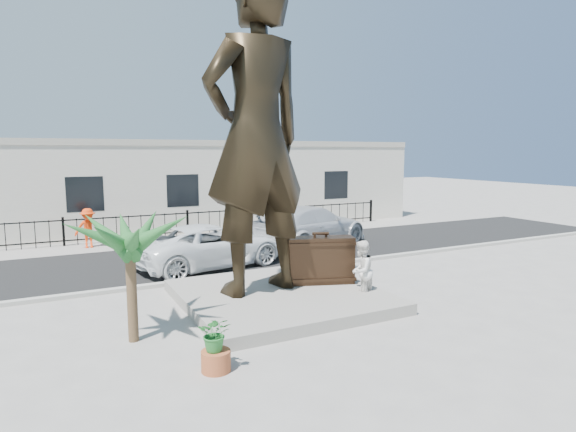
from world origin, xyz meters
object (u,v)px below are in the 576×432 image
object	(u,v)px
suitcase	(320,260)
car_white	(210,245)
statue	(256,137)
tourist	(361,271)

from	to	relation	value
suitcase	car_white	size ratio (longest dim) A/B	0.35
suitcase	statue	bearing A→B (deg)	-164.20
suitcase	car_white	bearing A→B (deg)	131.22
statue	suitcase	distance (m)	4.05
statue	tourist	size ratio (longest dim) A/B	4.95
statue	car_white	bearing A→B (deg)	-101.62
car_white	suitcase	bearing A→B (deg)	-170.00
statue	tourist	distance (m)	4.66
suitcase	car_white	world-z (taller)	suitcase
statue	car_white	size ratio (longest dim) A/B	1.52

